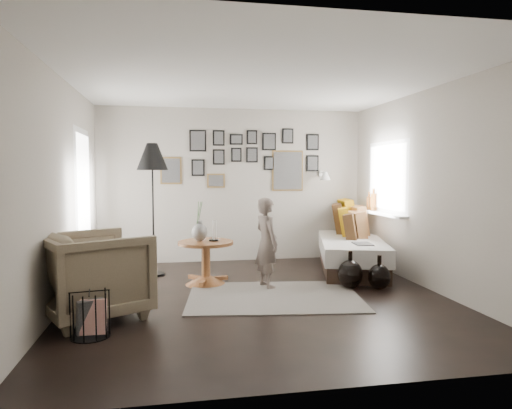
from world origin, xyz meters
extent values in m
plane|color=black|center=(0.00, 0.00, 0.00)|extent=(4.80, 4.80, 0.00)
plane|color=#A69D91|center=(0.00, 2.40, 1.30)|extent=(4.50, 0.00, 4.50)
plane|color=#A69D91|center=(0.00, -2.40, 1.30)|extent=(4.50, 0.00, 4.50)
plane|color=#A69D91|center=(-2.25, 0.00, 1.30)|extent=(0.00, 4.80, 4.80)
plane|color=#A69D91|center=(2.25, 0.00, 1.30)|extent=(0.00, 4.80, 4.80)
plane|color=white|center=(0.00, 0.00, 2.60)|extent=(4.80, 4.80, 0.00)
plane|color=white|center=(-2.23, 1.20, 1.05)|extent=(0.00, 2.14, 2.14)
plane|color=white|center=(-2.23, 1.20, 1.05)|extent=(0.00, 1.88, 1.88)
plane|color=white|center=(-2.23, 1.20, 1.05)|extent=(0.00, 1.93, 1.93)
plane|color=white|center=(2.23, 1.20, 1.45)|extent=(0.00, 1.30, 1.30)
plane|color=white|center=(2.23, 1.20, 1.45)|extent=(0.00, 1.14, 1.14)
cube|color=white|center=(2.17, 1.20, 0.88)|extent=(0.15, 1.32, 0.04)
cylinder|color=#8C4C14|center=(2.17, 1.55, 1.04)|extent=(0.10, 0.10, 0.28)
cylinder|color=#8C4C14|center=(2.17, 1.72, 1.01)|extent=(0.08, 0.08, 0.22)
cube|color=olive|center=(-1.05, 2.38, 1.55)|extent=(0.35, 0.03, 0.45)
cube|color=black|center=(-1.05, 2.37, 1.55)|extent=(0.30, 0.01, 0.40)
cube|color=black|center=(-0.60, 2.38, 2.05)|extent=(0.28, 0.03, 0.36)
cube|color=black|center=(-0.60, 2.37, 2.05)|extent=(0.23, 0.01, 0.31)
cube|color=black|center=(-0.60, 2.38, 1.60)|extent=(0.22, 0.03, 0.28)
cube|color=black|center=(-0.60, 2.37, 1.60)|extent=(0.17, 0.01, 0.23)
cube|color=black|center=(-0.25, 2.38, 2.10)|extent=(0.20, 0.03, 0.26)
cube|color=black|center=(-0.25, 2.37, 2.10)|extent=(0.15, 0.01, 0.21)
cube|color=black|center=(-0.25, 2.38, 1.78)|extent=(0.20, 0.03, 0.26)
cube|color=black|center=(-0.25, 2.37, 1.78)|extent=(0.15, 0.01, 0.21)
cube|color=black|center=(0.05, 2.38, 2.08)|extent=(0.22, 0.03, 0.18)
cube|color=black|center=(0.05, 2.37, 2.08)|extent=(0.17, 0.01, 0.13)
cube|color=black|center=(0.05, 2.38, 1.82)|extent=(0.18, 0.03, 0.24)
cube|color=black|center=(0.05, 2.37, 1.82)|extent=(0.13, 0.01, 0.19)
cube|color=black|center=(0.32, 2.38, 2.12)|extent=(0.18, 0.03, 0.24)
cube|color=black|center=(0.32, 2.37, 2.12)|extent=(0.13, 0.01, 0.19)
cube|color=black|center=(0.32, 2.38, 1.82)|extent=(0.20, 0.03, 0.26)
cube|color=black|center=(0.32, 2.37, 1.82)|extent=(0.15, 0.01, 0.21)
cube|color=black|center=(0.62, 2.38, 2.05)|extent=(0.24, 0.03, 0.30)
cube|color=black|center=(0.62, 2.37, 2.05)|extent=(0.19, 0.01, 0.25)
cube|color=black|center=(0.62, 2.38, 1.68)|extent=(0.18, 0.03, 0.24)
cube|color=black|center=(0.62, 2.37, 1.68)|extent=(0.13, 0.01, 0.19)
cube|color=olive|center=(0.95, 2.38, 1.55)|extent=(0.55, 0.03, 0.70)
cube|color=black|center=(0.95, 2.37, 1.55)|extent=(0.50, 0.01, 0.65)
cube|color=black|center=(0.95, 2.38, 2.15)|extent=(0.20, 0.03, 0.26)
cube|color=black|center=(0.95, 2.37, 2.15)|extent=(0.15, 0.01, 0.21)
cube|color=black|center=(1.40, 2.38, 2.05)|extent=(0.22, 0.03, 0.28)
cube|color=black|center=(1.40, 2.37, 2.05)|extent=(0.17, 0.01, 0.23)
cube|color=black|center=(1.40, 2.38, 1.68)|extent=(0.22, 0.03, 0.28)
cube|color=black|center=(1.40, 2.37, 1.68)|extent=(0.17, 0.01, 0.23)
cube|color=olive|center=(-0.30, 2.38, 1.38)|extent=(0.30, 0.03, 0.24)
cube|color=black|center=(-0.30, 2.37, 1.38)|extent=(0.25, 0.01, 0.19)
cube|color=white|center=(1.55, 2.37, 1.50)|extent=(0.06, 0.04, 0.10)
cylinder|color=white|center=(1.55, 2.25, 1.52)|extent=(0.02, 0.24, 0.02)
cone|color=white|center=(1.55, 2.12, 1.46)|extent=(0.18, 0.18, 0.14)
cube|color=#BCB3A5|center=(0.18, -0.01, 0.01)|extent=(2.24, 1.71, 0.01)
cone|color=brown|center=(-0.59, 0.79, 0.05)|extent=(0.56, 0.56, 0.11)
cylinder|color=brown|center=(-0.59, 0.79, 0.30)|extent=(0.12, 0.12, 0.43)
cylinder|color=brown|center=(-0.59, 0.79, 0.57)|extent=(0.75, 0.75, 0.04)
ellipsoid|color=black|center=(-0.67, 0.81, 0.71)|extent=(0.21, 0.21, 0.24)
cylinder|color=black|center=(-0.67, 0.81, 0.85)|extent=(0.06, 0.06, 0.04)
cylinder|color=black|center=(-0.48, 0.79, 0.60)|extent=(0.13, 0.13, 0.02)
cube|color=black|center=(1.71, 1.31, 0.12)|extent=(1.39, 2.22, 0.24)
cube|color=beige|center=(1.71, 1.31, 0.36)|extent=(1.47, 2.29, 0.26)
cube|color=#A87309|center=(1.73, 2.16, 0.76)|extent=(0.33, 0.63, 0.60)
cube|color=#392312|center=(1.58, 2.05, 0.73)|extent=(0.42, 0.59, 0.54)
cube|color=brown|center=(1.86, 1.88, 0.72)|extent=(0.26, 0.53, 0.52)
cube|color=#A87309|center=(1.64, 1.72, 0.71)|extent=(0.39, 0.55, 0.50)
cube|color=brown|center=(1.82, 1.53, 0.68)|extent=(0.25, 0.47, 0.45)
cube|color=#392312|center=(1.71, 1.37, 0.67)|extent=(0.41, 0.49, 0.43)
cube|color=black|center=(1.66, 0.76, 0.50)|extent=(0.27, 0.35, 0.02)
imported|color=#71644C|center=(-1.83, -0.44, 0.45)|extent=(1.34, 1.33, 0.91)
cube|color=white|center=(-1.80, -0.39, 0.48)|extent=(0.56, 0.56, 0.19)
cylinder|color=black|center=(-1.31, 1.46, 0.02)|extent=(0.30, 0.30, 0.03)
cylinder|color=black|center=(-1.31, 1.46, 0.86)|extent=(0.03, 0.03, 1.73)
cone|color=black|center=(-1.31, 1.46, 1.75)|extent=(0.45, 0.45, 0.39)
cube|color=black|center=(-1.78, -1.03, 0.19)|extent=(0.25, 0.20, 0.32)
cube|color=white|center=(-1.75, -1.05, 0.19)|extent=(0.24, 0.09, 0.32)
ellipsoid|color=black|center=(1.25, 0.22, 0.19)|extent=(0.33, 0.33, 0.38)
cylinder|color=black|center=(1.25, 0.22, 0.43)|extent=(0.05, 0.05, 0.12)
ellipsoid|color=black|center=(1.60, 0.10, 0.17)|extent=(0.29, 0.29, 0.33)
cylinder|color=black|center=(1.60, 0.10, 0.39)|extent=(0.05, 0.05, 0.12)
imported|color=#685A52|center=(0.19, 0.48, 0.59)|extent=(0.40, 0.50, 1.19)
camera|label=1|loc=(-1.01, -5.35, 1.52)|focal=32.00mm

